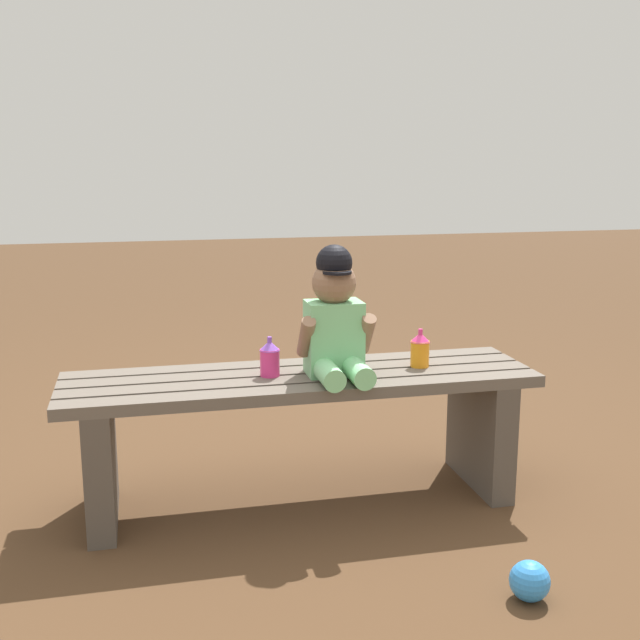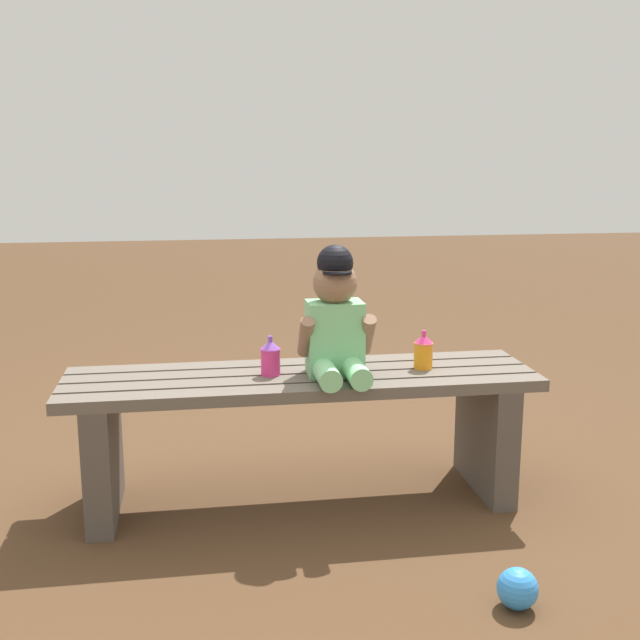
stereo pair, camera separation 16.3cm
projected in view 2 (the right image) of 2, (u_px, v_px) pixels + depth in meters
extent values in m
plane|color=#4C331E|center=(302.00, 500.00, 2.54)|extent=(16.00, 16.00, 0.00)
cube|color=#60564C|center=(308.00, 393.00, 2.31)|extent=(1.47, 0.09, 0.04)
cube|color=#60564C|center=(304.00, 384.00, 2.41)|extent=(1.47, 0.09, 0.04)
cube|color=#60564C|center=(299.00, 375.00, 2.51)|extent=(1.47, 0.09, 0.04)
cube|color=#60564C|center=(295.00, 367.00, 2.61)|extent=(1.47, 0.09, 0.04)
cube|color=#524941|center=(103.00, 454.00, 2.41)|extent=(0.08, 0.39, 0.39)
cube|color=#524941|center=(486.00, 433.00, 2.60)|extent=(0.08, 0.39, 0.39)
cube|color=#7FCC8C|center=(335.00, 338.00, 2.43)|extent=(0.17, 0.12, 0.23)
sphere|color=#8C664C|center=(335.00, 283.00, 2.39)|extent=(0.14, 0.14, 0.14)
cylinder|color=black|center=(337.00, 272.00, 2.35)|extent=(0.09, 0.09, 0.01)
sphere|color=black|center=(335.00, 263.00, 2.38)|extent=(0.11, 0.11, 0.11)
cylinder|color=#85D693|center=(327.00, 374.00, 2.32)|extent=(0.07, 0.16, 0.07)
cylinder|color=#85D693|center=(357.00, 373.00, 2.34)|extent=(0.07, 0.16, 0.07)
cylinder|color=#8C664C|center=(306.00, 337.00, 2.38)|extent=(0.04, 0.12, 0.14)
cylinder|color=#8C664C|center=(367.00, 335.00, 2.41)|extent=(0.04, 0.12, 0.14)
cylinder|color=#E5337F|center=(270.00, 361.00, 2.44)|extent=(0.06, 0.06, 0.08)
cone|color=#8C4CCC|center=(270.00, 344.00, 2.43)|extent=(0.06, 0.06, 0.03)
cylinder|color=#8C4CCC|center=(270.00, 339.00, 2.42)|extent=(0.01, 0.01, 0.02)
cylinder|color=orange|center=(423.00, 355.00, 2.51)|extent=(0.06, 0.06, 0.08)
cone|color=#E5337F|center=(423.00, 339.00, 2.50)|extent=(0.06, 0.06, 0.03)
cylinder|color=#E5337F|center=(424.00, 333.00, 2.50)|extent=(0.01, 0.01, 0.02)
sphere|color=#338CE5|center=(517.00, 589.00, 1.93)|extent=(0.10, 0.10, 0.10)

